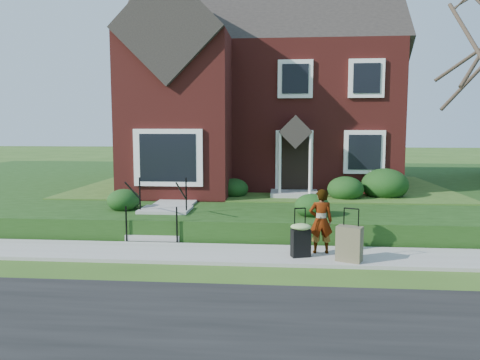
# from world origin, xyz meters

# --- Properties ---
(ground) EXTENTS (120.00, 120.00, 0.00)m
(ground) POSITION_xyz_m (0.00, 0.00, 0.00)
(ground) COLOR #2D5119
(ground) RESTS_ON ground
(sidewalk) EXTENTS (60.00, 1.60, 0.08)m
(sidewalk) POSITION_xyz_m (0.00, 0.00, 0.04)
(sidewalk) COLOR #9E9B93
(sidewalk) RESTS_ON ground
(terrace) EXTENTS (44.00, 20.00, 0.60)m
(terrace) POSITION_xyz_m (4.00, 10.90, 0.30)
(terrace) COLOR #19390F
(terrace) RESTS_ON ground
(walkway) EXTENTS (1.20, 6.00, 0.06)m
(walkway) POSITION_xyz_m (-2.50, 5.00, 0.63)
(walkway) COLOR #9E9B93
(walkway) RESTS_ON terrace
(main_house) EXTENTS (10.40, 10.20, 9.40)m
(main_house) POSITION_xyz_m (-0.21, 9.61, 5.26)
(main_house) COLOR maroon
(main_house) RESTS_ON terrace
(front_steps) EXTENTS (1.40, 2.02, 1.50)m
(front_steps) POSITION_xyz_m (-2.50, 1.84, 0.47)
(front_steps) COLOR #9E9B93
(front_steps) RESTS_ON ground
(foundation_shrubs) EXTENTS (9.77, 4.81, 1.09)m
(foundation_shrubs) POSITION_xyz_m (0.86, 4.85, 1.05)
(foundation_shrubs) COLOR #0F3311
(foundation_shrubs) RESTS_ON terrace
(woman) EXTENTS (0.56, 0.39, 1.48)m
(woman) POSITION_xyz_m (1.65, 0.14, 0.82)
(woman) COLOR #999999
(woman) RESTS_ON sidewalk
(suitcase_black) EXTENTS (0.55, 0.49, 1.10)m
(suitcase_black) POSITION_xyz_m (1.19, -0.22, 0.51)
(suitcase_black) COLOR black
(suitcase_black) RESTS_ON sidewalk
(suitcase_olive) EXTENTS (0.61, 0.49, 1.15)m
(suitcase_olive) POSITION_xyz_m (2.21, -0.49, 0.47)
(suitcase_olive) COLOR brown
(suitcase_olive) RESTS_ON sidewalk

